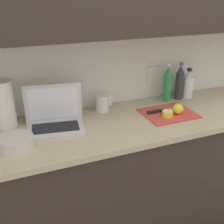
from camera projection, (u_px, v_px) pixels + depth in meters
ground_plane at (152, 221)px, 2.20m from camera, size 12.00×12.00×0.00m
wall_back at (148, 9)px, 1.77m from camera, size 5.20×0.38×2.60m
counter_unit at (158, 171)px, 2.02m from camera, size 2.14×0.61×0.92m
laptop at (55, 118)px, 1.64m from camera, size 0.36×0.28×0.25m
cutting_board at (168, 113)px, 1.84m from camera, size 0.33×0.28×0.01m
knife at (159, 111)px, 1.84m from camera, size 0.27×0.04×0.02m
lemon_half_cut at (167, 114)px, 1.78m from camera, size 0.07×0.07×0.04m
lemon_whole_beside at (178, 109)px, 1.81m from camera, size 0.07×0.07×0.07m
bottle_green_soda at (188, 84)px, 2.08m from camera, size 0.08×0.08×0.22m
bottle_oil_tall at (180, 83)px, 2.05m from camera, size 0.06×0.06×0.27m
bottle_water_clear at (167, 84)px, 2.01m from camera, size 0.06×0.06×0.27m
measuring_cup at (102, 103)px, 1.87m from camera, size 0.11×0.09×0.11m
bowl_white at (16, 142)px, 1.44m from camera, size 0.19×0.19×0.06m
paper_towel_roll at (4, 104)px, 1.62m from camera, size 0.12×0.12×0.28m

